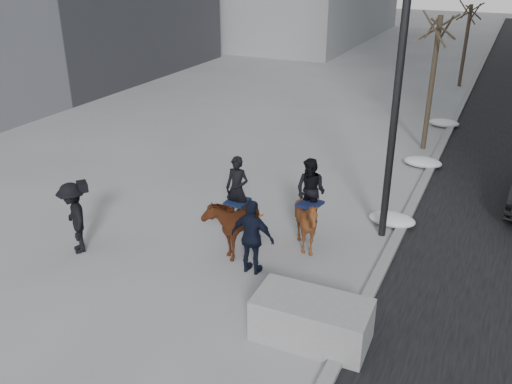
% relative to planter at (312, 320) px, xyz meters
% --- Properties ---
extents(ground, '(120.00, 120.00, 0.00)m').
position_rel_planter_xyz_m(ground, '(-2.36, 1.37, -0.42)').
color(ground, gray).
rests_on(ground, ground).
extents(curb, '(0.25, 90.00, 0.12)m').
position_rel_planter_xyz_m(curb, '(0.64, 11.37, -0.36)').
color(curb, gray).
rests_on(curb, ground).
extents(planter, '(2.15, 1.11, 0.85)m').
position_rel_planter_xyz_m(planter, '(0.00, 0.00, 0.00)').
color(planter, gray).
rests_on(planter, ground).
extents(tree_near, '(1.20, 1.20, 5.16)m').
position_rel_planter_xyz_m(tree_near, '(0.04, 11.69, 2.16)').
color(tree_near, '#3D2F24').
rests_on(tree_near, ground).
extents(tree_far, '(1.20, 1.20, 4.56)m').
position_rel_planter_xyz_m(tree_far, '(0.04, 22.50, 1.86)').
color(tree_far, '#352C1F').
rests_on(tree_far, ground).
extents(mounted_left, '(0.84, 1.79, 2.30)m').
position_rel_planter_xyz_m(mounted_left, '(-2.82, 2.38, 0.43)').
color(mounted_left, '#4E2A0F').
rests_on(mounted_left, ground).
extents(mounted_right, '(1.44, 1.56, 2.29)m').
position_rel_planter_xyz_m(mounted_right, '(-1.23, 3.04, 0.49)').
color(mounted_right, '#4F220F').
rests_on(mounted_right, ground).
extents(feeder, '(1.04, 0.87, 1.75)m').
position_rel_planter_xyz_m(feeder, '(-1.98, 1.60, 0.45)').
color(feeder, black).
rests_on(feeder, ground).
extents(camera_crew, '(1.29, 1.22, 1.75)m').
position_rel_planter_xyz_m(camera_crew, '(-6.17, 0.63, 0.46)').
color(camera_crew, black).
rests_on(camera_crew, ground).
extents(lamppost, '(0.25, 2.04, 9.09)m').
position_rel_planter_xyz_m(lamppost, '(0.24, 4.73, 4.57)').
color(lamppost, black).
rests_on(lamppost, ground).
extents(snow_piles, '(1.23, 14.72, 0.31)m').
position_rel_planter_xyz_m(snow_piles, '(0.34, 7.94, -0.27)').
color(snow_piles, silver).
rests_on(snow_piles, ground).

